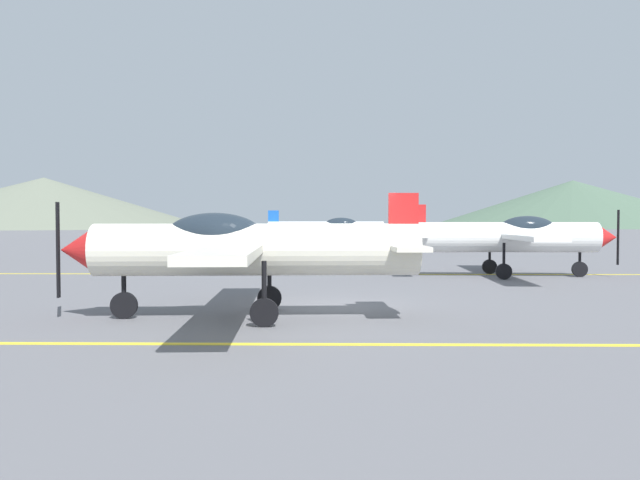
# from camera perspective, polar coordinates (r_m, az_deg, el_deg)

# --- Properties ---
(ground_plane) EXTENTS (400.00, 400.00, 0.00)m
(ground_plane) POSITION_cam_1_polar(r_m,az_deg,el_deg) (13.11, 1.15, -6.68)
(ground_plane) COLOR slate
(apron_line_near) EXTENTS (80.00, 0.16, 0.01)m
(apron_line_near) POSITION_cam_1_polar(r_m,az_deg,el_deg) (9.61, 1.25, -9.80)
(apron_line_near) COLOR yellow
(apron_line_near) RESTS_ON ground_plane
(apron_line_far) EXTENTS (80.00, 0.16, 0.01)m
(apron_line_far) POSITION_cam_1_polar(r_m,az_deg,el_deg) (21.86, 1.05, -3.24)
(apron_line_far) COLOR yellow
(apron_line_far) RESTS_ON ground_plane
(airplane_near) EXTENTS (7.24, 8.33, 2.50)m
(airplane_near) POSITION_cam_1_polar(r_m,az_deg,el_deg) (12.12, -7.23, -0.72)
(airplane_near) COLOR silver
(airplane_near) RESTS_ON ground_plane
(airplane_mid) EXTENTS (7.22, 8.32, 2.50)m
(airplane_mid) POSITION_cam_1_polar(r_m,az_deg,el_deg) (21.88, 17.49, 0.36)
(airplane_mid) COLOR white
(airplane_mid) RESTS_ON ground_plane
(airplane_far) EXTENTS (7.19, 8.30, 2.50)m
(airplane_far) POSITION_cam_1_polar(r_m,az_deg,el_deg) (33.66, 1.03, 0.94)
(airplane_far) COLOR white
(airplane_far) RESTS_ON ground_plane
(car_sedan) EXTENTS (2.67, 4.57, 1.62)m
(car_sedan) POSITION_cam_1_polar(r_m,az_deg,el_deg) (40.10, 12.23, 0.25)
(car_sedan) COLOR black
(car_sedan) RESTS_ON ground_plane
(hill_left) EXTENTS (85.36, 85.36, 13.00)m
(hill_left) POSITION_cam_1_polar(r_m,az_deg,el_deg) (172.06, -24.55, 3.22)
(hill_left) COLOR slate
(hill_left) RESTS_ON ground_plane
(hill_centerleft) EXTENTS (81.76, 81.76, 13.20)m
(hill_centerleft) POSITION_cam_1_polar(r_m,az_deg,el_deg) (184.90, 22.69, 3.16)
(hill_centerleft) COLOR #4C6651
(hill_centerleft) RESTS_ON ground_plane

